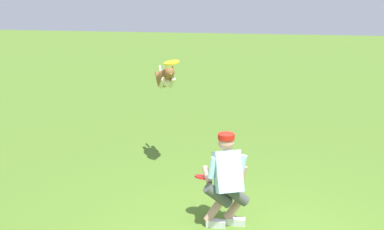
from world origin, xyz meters
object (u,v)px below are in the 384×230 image
(frisbee_flying, at_px, (172,63))
(person, at_px, (227,178))
(frisbee_held, at_px, (204,177))
(dog, at_px, (165,78))

(frisbee_flying, bearing_deg, person, 121.21)
(person, relative_size, frisbee_flying, 4.68)
(frisbee_flying, relative_size, frisbee_held, 1.11)
(dog, distance_m, frisbee_held, 2.41)
(person, height_order, dog, dog)
(dog, height_order, frisbee_flying, frisbee_flying)
(dog, relative_size, frisbee_flying, 3.48)
(person, xyz_separation_m, dog, (1.34, -2.14, 0.90))
(person, bearing_deg, dog, 9.21)
(dog, bearing_deg, frisbee_flying, 13.80)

